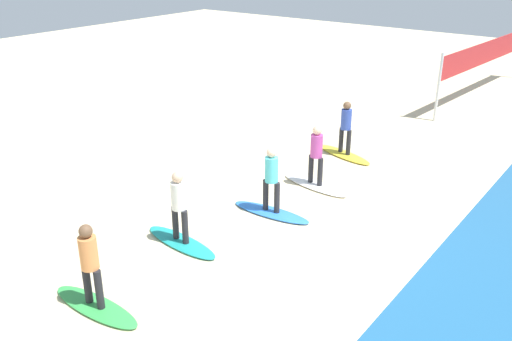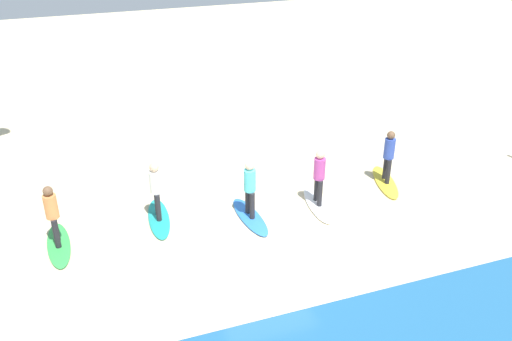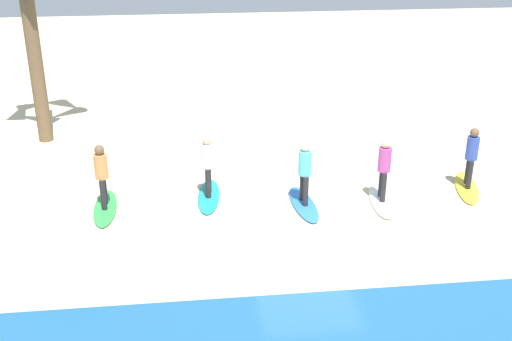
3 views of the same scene
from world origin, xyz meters
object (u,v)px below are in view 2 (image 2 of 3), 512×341
surfboard_yellow (385,182)px  surfboard_green (59,245)px  surfboard_blue (250,217)px  surfboard_white (317,204)px  surfer_green (52,211)px  surfer_yellow (389,153)px  surfer_blue (250,185)px  surfboard_teal (159,218)px  surfer_white (319,173)px  surfer_teal (156,187)px

surfboard_yellow → surfboard_green: bearing=-72.8°
surfboard_blue → surfboard_green: bearing=-98.0°
surfboard_yellow → surfboard_white: 2.57m
surfboard_blue → surfer_green: (4.99, -0.36, 0.99)m
surfer_yellow → surfboard_white: bearing=11.0°
surfer_blue → surfboard_green: (4.99, -0.36, -0.99)m
surfer_green → surfboard_blue: bearing=175.8°
surfer_blue → surfboard_teal: size_ratio=0.78×
surfer_yellow → surfboard_blue: bearing=6.0°
surfboard_white → surfboard_green: 7.03m
surfboard_white → surfboard_yellow: bearing=109.3°
surfboard_green → surfer_white: bearing=85.2°
surfer_white → surfboard_yellow: bearing=-169.0°
surfer_blue → surfer_green: same height
surfboard_blue → surfer_green: 5.10m
surfboard_green → surfboard_blue: bearing=84.1°
surfer_green → surfer_blue: bearing=175.8°
surfboard_blue → surfboard_white: bearing=85.9°
surfer_white → surfer_yellow: bearing=-169.0°
surfer_white → surfboard_blue: surfer_white is taller
surfboard_yellow → surfer_teal: surfer_teal is taller
surfer_white → surfer_blue: same height
surfer_white → surfboard_teal: (4.40, -0.75, -0.99)m
surfboard_green → surfer_yellow: bearing=88.9°
surfboard_teal → surfboard_green: 2.65m
surfer_teal → surfboard_teal: bearing=0.0°
surfer_blue → surfboard_blue: bearing=104.0°
surfer_yellow → surfboard_green: surfer_yellow is taller
surfer_white → surfboard_green: surfer_white is taller
surfer_teal → surfer_green: same height
surfboard_yellow → surfboard_teal: same height
surfboard_white → surfboard_green: size_ratio=1.00×
surfboard_yellow → surfer_yellow: (0.00, 0.00, 0.99)m
surfer_green → surfboard_yellow: bearing=-179.3°
surfboard_green → surfer_green: (0.00, 0.00, 0.99)m
surfboard_yellow → surfer_green: bearing=-72.8°
surfer_yellow → surfboard_teal: (6.92, -0.27, -0.99)m
surfer_blue → surfboard_teal: 2.68m
surfboard_white → surfer_teal: 4.58m
surfer_blue → surfboard_green: bearing=-4.2°
surfer_white → surfer_green: same height
surfer_yellow → surfer_teal: size_ratio=1.00×
surfer_white → surfer_teal: (4.40, -0.75, 0.00)m
surfer_yellow → surfboard_green: (9.54, 0.12, -0.99)m
surfboard_yellow → surfer_teal: (6.92, -0.27, 0.99)m
surfer_white → surfer_green: bearing=-3.0°
surfer_blue → surfer_teal: size_ratio=1.00×
surfer_green → surfer_teal: bearing=-171.7°
surfer_blue → surfboard_white: bearing=179.7°
surfboard_yellow → surfer_yellow: 0.99m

